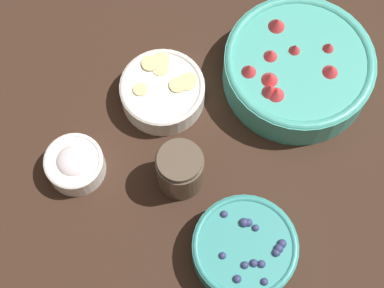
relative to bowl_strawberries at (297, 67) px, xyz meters
The scene contains 6 objects.
ground_plane 0.14m from the bowl_strawberries, behind, with size 4.00×4.00×0.00m, color #382319.
bowl_strawberries is the anchor object (origin of this frame).
bowl_blueberries 0.33m from the bowl_strawberries, 162.74° to the right, with size 0.17×0.17×0.06m.
bowl_bananas 0.24m from the bowl_strawberries, 134.26° to the left, with size 0.15×0.15×0.05m.
bowl_cream 0.42m from the bowl_strawberries, 149.38° to the left, with size 0.10×0.10×0.05m.
jar_chocolate 0.28m from the bowl_strawberries, 167.97° to the left, with size 0.08×0.08×0.09m.
Camera 1 is at (-0.41, -0.15, 1.03)m, focal length 60.00 mm.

